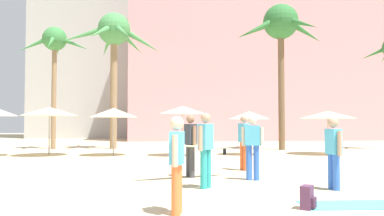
{
  "coord_description": "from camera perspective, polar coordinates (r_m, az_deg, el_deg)",
  "views": [
    {
      "loc": [
        -0.77,
        -5.74,
        1.53
      ],
      "look_at": [
        0.46,
        7.92,
        2.08
      ],
      "focal_mm": 36.42,
      "sensor_mm": 36.0,
      "label": 1
    }
  ],
  "objects": [
    {
      "name": "cafe_umbrella_3",
      "position": [
        19.93,
        -20.13,
        -0.48
      ],
      "size": [
        2.71,
        2.71,
        2.33
      ],
      "color": "gray",
      "rests_on": "ground"
    },
    {
      "name": "cafe_umbrella_2",
      "position": [
        20.61,
        19.26,
        -0.95
      ],
      "size": [
        2.77,
        2.77,
        2.16
      ],
      "color": "gray",
      "rests_on": "ground"
    },
    {
      "name": "backpack",
      "position": [
        7.45,
        16.56,
        -12.48
      ],
      "size": [
        0.34,
        0.35,
        0.42
      ],
      "rotation": [
        0.0,
        0.0,
        5.67
      ],
      "color": "#512F4C",
      "rests_on": "ground"
    },
    {
      "name": "person_mid_center",
      "position": [
        11.09,
        -0.19,
        -5.29
      ],
      "size": [
        2.69,
        1.37,
        1.78
      ],
      "rotation": [
        0.0,
        0.0,
        3.53
      ],
      "color": "#3D3D42",
      "rests_on": "ground"
    },
    {
      "name": "person_far_right",
      "position": [
        6.68,
        -2.23,
        -7.66
      ],
      "size": [
        0.29,
        0.61,
        1.66
      ],
      "rotation": [
        0.0,
        0.0,
        2.97
      ],
      "color": "orange",
      "rests_on": "ground"
    },
    {
      "name": "cafe_umbrella_1",
      "position": [
        18.65,
        -1.38,
        -0.29
      ],
      "size": [
        2.2,
        2.2,
        2.37
      ],
      "color": "gray",
      "rests_on": "ground"
    },
    {
      "name": "palm_tree_far_left",
      "position": [
        24.11,
        12.86,
        11.26
      ],
      "size": [
        5.24,
        5.22,
        8.62
      ],
      "color": "brown",
      "rests_on": "ground"
    },
    {
      "name": "person_near_left",
      "position": [
        12.94,
        7.61,
        -4.67
      ],
      "size": [
        0.34,
        0.6,
        1.8
      ],
      "rotation": [
        0.0,
        0.0,
        0.33
      ],
      "color": "orange",
      "rests_on": "ground"
    },
    {
      "name": "palm_tree_far_right",
      "position": [
        25.32,
        -19.5,
        8.45
      ],
      "size": [
        4.3,
        4.32,
        7.42
      ],
      "color": "#896B4C",
      "rests_on": "ground"
    },
    {
      "name": "person_mid_left",
      "position": [
        10.73,
        8.87,
        -5.33
      ],
      "size": [
        0.6,
        0.34,
        1.75
      ],
      "rotation": [
        0.0,
        0.0,
        4.38
      ],
      "color": "blue",
      "rests_on": "ground"
    },
    {
      "name": "beach_towel",
      "position": [
        8.08,
        22.43,
        -12.99
      ],
      "size": [
        1.92,
        0.92,
        0.01
      ],
      "primitive_type": "cube",
      "rotation": [
        0.0,
        0.0,
        -0.04
      ],
      "color": "#4CC6D6",
      "rests_on": "ground"
    },
    {
      "name": "person_far_left",
      "position": [
        9.66,
        20.02,
        -5.82
      ],
      "size": [
        0.27,
        0.61,
        1.67
      ],
      "rotation": [
        0.0,
        0.0,
        3.26
      ],
      "color": "blue",
      "rests_on": "ground"
    },
    {
      "name": "palm_tree_center",
      "position": [
        24.91,
        -11.31,
        10.07
      ],
      "size": [
        6.09,
        5.87,
        8.39
      ],
      "color": "#896B4C",
      "rests_on": "ground"
    },
    {
      "name": "cafe_umbrella_4",
      "position": [
        19.37,
        8.36,
        -1.08
      ],
      "size": [
        2.02,
        2.02,
        2.13
      ],
      "color": "gray",
      "rests_on": "ground"
    },
    {
      "name": "hotel_pink",
      "position": [
        40.2,
        7.97,
        6.01
      ],
      "size": [
        23.05,
        11.13,
        14.68
      ],
      "primitive_type": "cube",
      "color": "pink",
      "rests_on": "ground"
    },
    {
      "name": "cafe_umbrella_5",
      "position": [
        19.16,
        -11.41,
        -0.68
      ],
      "size": [
        2.32,
        2.32,
        2.29
      ],
      "color": "gray",
      "rests_on": "ground"
    },
    {
      "name": "person_near_right",
      "position": [
        9.3,
        2.02,
        -5.67
      ],
      "size": [
        0.44,
        0.54,
        1.79
      ],
      "rotation": [
        0.0,
        0.0,
        5.65
      ],
      "color": "teal",
      "rests_on": "ground"
    }
  ]
}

